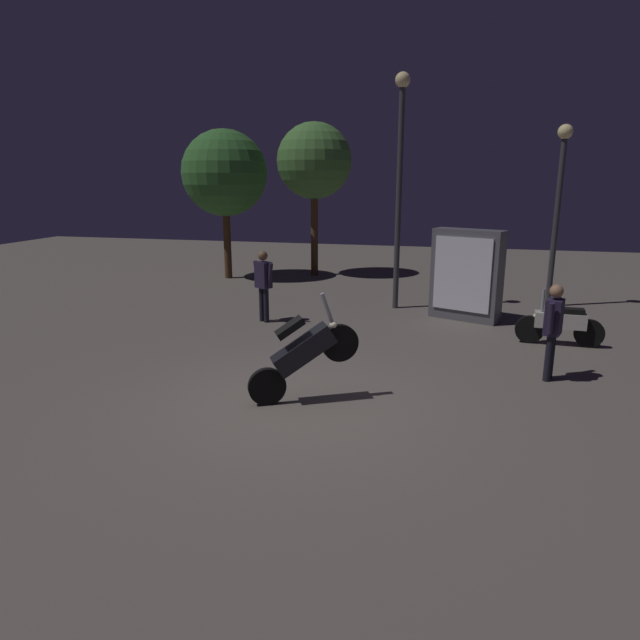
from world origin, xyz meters
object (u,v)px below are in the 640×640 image
(motorcycle_white_parked_left, at_px, (560,324))
(streetlamp_near, at_px, (559,192))
(person_bystander_far, at_px, (263,280))
(kiosk_billboard, at_px, (466,275))
(motorcycle_black_foreground, at_px, (303,353))
(streetlamp_far, at_px, (400,166))
(person_rider_beside, at_px, (553,324))

(motorcycle_white_parked_left, bearing_deg, streetlamp_near, -92.01)
(person_bystander_far, distance_m, kiosk_billboard, 4.68)
(motorcycle_black_foreground, xyz_separation_m, streetlamp_far, (0.63, 6.49, 2.77))
(motorcycle_black_foreground, xyz_separation_m, kiosk_billboard, (2.33, 5.70, 0.31))
(person_rider_beside, relative_size, kiosk_billboard, 0.76)
(motorcycle_black_foreground, xyz_separation_m, motorcycle_white_parked_left, (4.15, 3.99, -0.31))
(person_rider_beside, xyz_separation_m, streetlamp_far, (-3.04, 4.64, 2.57))
(motorcycle_black_foreground, height_order, person_rider_beside, motorcycle_black_foreground)
(motorcycle_black_foreground, distance_m, kiosk_billboard, 6.16)
(motorcycle_white_parked_left, xyz_separation_m, streetlamp_near, (0.30, 3.64, 2.45))
(motorcycle_white_parked_left, height_order, person_rider_beside, person_rider_beside)
(streetlamp_far, bearing_deg, kiosk_billboard, -25.09)
(motorcycle_white_parked_left, distance_m, streetlamp_far, 5.31)
(person_bystander_far, relative_size, streetlamp_far, 0.29)
(streetlamp_far, height_order, kiosk_billboard, streetlamp_far)
(motorcycle_white_parked_left, xyz_separation_m, person_rider_beside, (-0.49, -2.13, 0.51))
(streetlamp_near, relative_size, streetlamp_far, 0.80)
(person_bystander_far, relative_size, streetlamp_near, 0.37)
(motorcycle_white_parked_left, height_order, streetlamp_far, streetlamp_far)
(person_bystander_far, distance_m, streetlamp_far, 4.33)
(motorcycle_white_parked_left, height_order, person_bystander_far, person_bystander_far)
(motorcycle_black_foreground, distance_m, streetlamp_near, 9.09)
(motorcycle_black_foreground, relative_size, streetlamp_far, 0.29)
(streetlamp_far, distance_m, kiosk_billboard, 3.10)
(motorcycle_white_parked_left, relative_size, streetlamp_far, 0.30)
(motorcycle_white_parked_left, bearing_deg, streetlamp_far, -32.73)
(person_bystander_far, bearing_deg, streetlamp_far, 158.50)
(motorcycle_white_parked_left, bearing_deg, motorcycle_black_foreground, 46.52)
(person_bystander_far, bearing_deg, person_rider_beside, 97.70)
(motorcycle_black_foreground, height_order, streetlamp_far, streetlamp_far)
(motorcycle_white_parked_left, bearing_deg, person_bystander_far, -0.62)
(motorcycle_white_parked_left, distance_m, person_bystander_far, 6.34)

